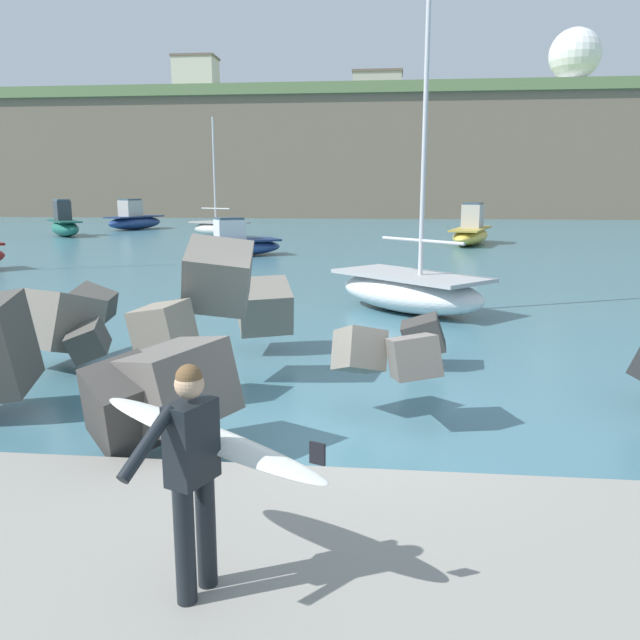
{
  "coord_description": "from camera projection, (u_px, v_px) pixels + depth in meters",
  "views": [
    {
      "loc": [
        0.48,
        -8.3,
        3.21
      ],
      "look_at": [
        -0.44,
        0.5,
        1.4
      ],
      "focal_mm": 35.97,
      "sensor_mm": 36.0,
      "label": 1
    }
  ],
  "objects": [
    {
      "name": "breakwater_jetty",
      "position": [
        234.0,
        336.0,
        9.66
      ],
      "size": [
        30.2,
        7.29,
        2.5
      ],
      "color": "#3D3A38",
      "rests_on": "ground"
    },
    {
      "name": "mooring_buoy_middle",
      "position": [
        414.0,
        287.0,
        19.96
      ],
      "size": [
        0.44,
        0.44,
        0.44
      ],
      "color": "yellow",
      "rests_on": "ground"
    },
    {
      "name": "boat_far_left",
      "position": [
        471.0,
        232.0,
        37.81
      ],
      "size": [
        3.44,
        6.41,
        2.44
      ],
      "color": "#EAC64C",
      "rests_on": "ground"
    },
    {
      "name": "walkway_path",
      "position": [
        316.0,
        604.0,
        4.86
      ],
      "size": [
        48.0,
        4.4,
        0.24
      ],
      "primitive_type": "cube",
      "color": "gray",
      "rests_on": "ground"
    },
    {
      "name": "ground_plane",
      "position": [
        348.0,
        428.0,
        8.78
      ],
      "size": [
        400.0,
        400.0,
        0.0
      ],
      "primitive_type": "plane",
      "color": "#42707F"
    },
    {
      "name": "station_building_west",
      "position": [
        377.0,
        90.0,
        90.44
      ],
      "size": [
        6.98,
        5.91,
        4.8
      ],
      "color": "#B2ADA3",
      "rests_on": "headland_bluff"
    },
    {
      "name": "boat_mid_left",
      "position": [
        134.0,
        220.0,
        51.94
      ],
      "size": [
        3.89,
        5.82,
        2.45
      ],
      "color": "navy",
      "rests_on": "ground"
    },
    {
      "name": "boat_mid_right",
      "position": [
        236.0,
        244.0,
        31.31
      ],
      "size": [
        4.81,
        3.87,
        1.88
      ],
      "color": "navy",
      "rests_on": "ground"
    },
    {
      "name": "boat_mid_centre",
      "position": [
        64.0,
        225.0,
        44.48
      ],
      "size": [
        4.22,
        4.7,
        2.53
      ],
      "color": "#1E6656",
      "rests_on": "ground"
    },
    {
      "name": "radar_dome",
      "position": [
        574.0,
        61.0,
        83.26
      ],
      "size": [
        6.61,
        6.61,
        9.15
      ],
      "color": "silver",
      "rests_on": "headland_bluff"
    },
    {
      "name": "boat_near_right",
      "position": [
        410.0,
        290.0,
        17.04
      ],
      "size": [
        4.73,
        4.65,
        8.43
      ],
      "color": "white",
      "rests_on": "ground"
    },
    {
      "name": "station_building_central",
      "position": [
        196.0,
        81.0,
        87.19
      ],
      "size": [
        5.83,
        4.31,
        6.32
      ],
      "color": "beige",
      "rests_on": "headland_bluff"
    },
    {
      "name": "boat_near_centre",
      "position": [
        219.0,
        228.0,
        43.96
      ],
      "size": [
        4.86,
        3.99,
        7.94
      ],
      "color": "beige",
      "rests_on": "ground"
    },
    {
      "name": "mooring_buoy_inner",
      "position": [
        241.0,
        244.0,
        35.77
      ],
      "size": [
        0.44,
        0.44,
        0.44
      ],
      "color": "#E54C1E",
      "rests_on": "ground"
    },
    {
      "name": "headland_bluff",
      "position": [
        370.0,
        159.0,
        89.14
      ],
      "size": [
        100.22,
        40.7,
        14.53
      ],
      "color": "#756651",
      "rests_on": "ground"
    },
    {
      "name": "surfer_with_board",
      "position": [
        198.0,
        457.0,
        4.71
      ],
      "size": [
        2.07,
        1.5,
        1.78
      ],
      "color": "black",
      "rests_on": "walkway_path"
    }
  ]
}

